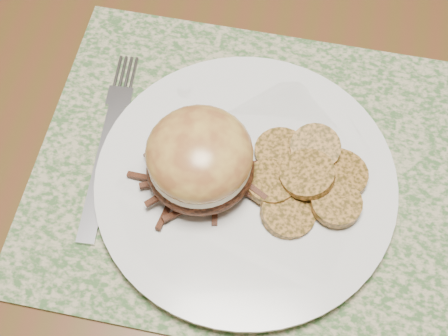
# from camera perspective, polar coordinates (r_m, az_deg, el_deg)

# --- Properties ---
(ground) EXTENTS (3.50, 3.50, 0.00)m
(ground) POSITION_cam_1_polar(r_m,az_deg,el_deg) (1.32, 5.07, -13.13)
(ground) COLOR brown
(ground) RESTS_ON ground
(dining_table) EXTENTS (1.50, 0.90, 0.75)m
(dining_table) POSITION_cam_1_polar(r_m,az_deg,el_deg) (0.70, 9.41, 0.47)
(dining_table) COLOR #552F18
(dining_table) RESTS_ON ground
(placemat) EXTENTS (0.45, 0.33, 0.00)m
(placemat) POSITION_cam_1_polar(r_m,az_deg,el_deg) (0.59, 4.61, -0.68)
(placemat) COLOR #3F6332
(placemat) RESTS_ON dining_table
(dinner_plate) EXTENTS (0.26, 0.26, 0.02)m
(dinner_plate) POSITION_cam_1_polar(r_m,az_deg,el_deg) (0.57, 1.99, -1.36)
(dinner_plate) COLOR silver
(dinner_plate) RESTS_ON placemat
(pork_sandwich) EXTENTS (0.12, 0.11, 0.07)m
(pork_sandwich) POSITION_cam_1_polar(r_m,az_deg,el_deg) (0.54, -2.24, 0.77)
(pork_sandwich) COLOR black
(pork_sandwich) RESTS_ON dinner_plate
(roasted_potatoes) EXTENTS (0.12, 0.12, 0.03)m
(roasted_potatoes) POSITION_cam_1_polar(r_m,az_deg,el_deg) (0.56, 7.52, -0.85)
(roasted_potatoes) COLOR #A36B30
(roasted_potatoes) RESTS_ON dinner_plate
(fork) EXTENTS (0.03, 0.21, 0.00)m
(fork) POSITION_cam_1_polar(r_m,az_deg,el_deg) (0.61, -10.47, 2.35)
(fork) COLOR #B6B5BC
(fork) RESTS_ON placemat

